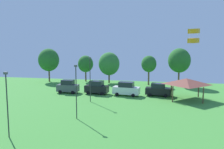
# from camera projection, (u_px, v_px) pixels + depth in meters

# --- Properties ---
(kite_flying_0) EXTENTS (1.84, 1.85, 2.23)m
(kite_flying_0) POSITION_uv_depth(u_px,v_px,m) (194.00, 36.00, 36.17)
(kite_flying_0) COLOR orange
(parked_car_leftmost) EXTENTS (4.11, 1.98, 2.54)m
(parked_car_leftmost) POSITION_uv_depth(u_px,v_px,m) (68.00, 87.00, 45.35)
(parked_car_leftmost) COLOR #4C5156
(parked_car_leftmost) RESTS_ON ground
(parked_car_second_from_left) EXTENTS (4.48, 2.30, 2.49)m
(parked_car_second_from_left) POSITION_uv_depth(u_px,v_px,m) (97.00, 88.00, 44.39)
(parked_car_second_from_left) COLOR black
(parked_car_second_from_left) RESTS_ON ground
(parked_car_third_from_left) EXTENTS (4.94, 2.41, 2.53)m
(parked_car_third_from_left) POSITION_uv_depth(u_px,v_px,m) (126.00, 89.00, 42.90)
(parked_car_third_from_left) COLOR silver
(parked_car_third_from_left) RESTS_ON ground
(parked_car_rightmost_in_row) EXTENTS (4.53, 2.27, 2.31)m
(parked_car_rightmost_in_row) POSITION_uv_depth(u_px,v_px,m) (158.00, 90.00, 42.67)
(parked_car_rightmost_in_row) COLOR black
(parked_car_rightmost_in_row) RESTS_ON ground
(park_pavilion) EXTENTS (6.02, 6.14, 3.60)m
(park_pavilion) POSITION_uv_depth(u_px,v_px,m) (187.00, 81.00, 39.65)
(park_pavilion) COLOR brown
(park_pavilion) RESTS_ON ground
(light_post_0) EXTENTS (0.36, 0.20, 6.59)m
(light_post_0) POSITION_uv_depth(u_px,v_px,m) (7.00, 101.00, 23.22)
(light_post_0) COLOR #2D2D33
(light_post_0) RESTS_ON ground
(light_post_1) EXTENTS (0.36, 0.20, 7.22)m
(light_post_1) POSITION_uv_depth(u_px,v_px,m) (90.00, 77.00, 38.00)
(light_post_1) COLOR #2D2D33
(light_post_1) RESTS_ON ground
(light_post_2) EXTENTS (0.36, 0.20, 6.76)m
(light_post_2) POSITION_uv_depth(u_px,v_px,m) (76.00, 89.00, 29.15)
(light_post_2) COLOR #2D2D33
(light_post_2) RESTS_ON ground
(treeline_tree_0) EXTENTS (5.13, 5.13, 8.25)m
(treeline_tree_0) POSITION_uv_depth(u_px,v_px,m) (49.00, 60.00, 59.03)
(treeline_tree_0) COLOR brown
(treeline_tree_0) RESTS_ON ground
(treeline_tree_1) EXTENTS (3.81, 3.81, 6.53)m
(treeline_tree_1) POSITION_uv_depth(u_px,v_px,m) (86.00, 64.00, 59.32)
(treeline_tree_1) COLOR brown
(treeline_tree_1) RESTS_ON ground
(treeline_tree_2) EXTENTS (5.02, 5.02, 7.42)m
(treeline_tree_2) POSITION_uv_depth(u_px,v_px,m) (109.00, 64.00, 56.83)
(treeline_tree_2) COLOR brown
(treeline_tree_2) RESTS_ON ground
(treeline_tree_3) EXTENTS (3.42, 3.42, 6.74)m
(treeline_tree_3) POSITION_uv_depth(u_px,v_px,m) (149.00, 64.00, 53.84)
(treeline_tree_3) COLOR brown
(treeline_tree_3) RESTS_ON ground
(treeline_tree_4) EXTENTS (4.93, 4.93, 8.43)m
(treeline_tree_4) POSITION_uv_depth(u_px,v_px,m) (179.00, 61.00, 52.67)
(treeline_tree_4) COLOR brown
(treeline_tree_4) RESTS_ON ground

